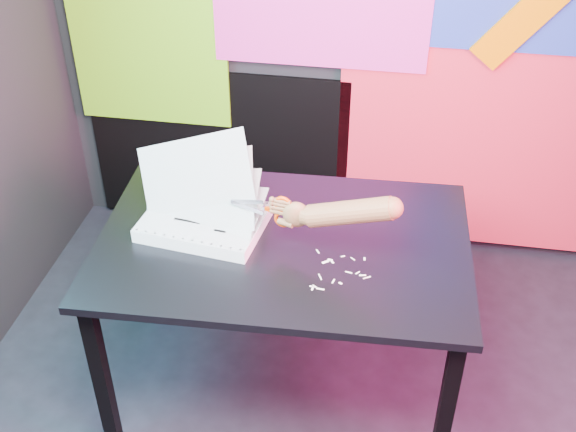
# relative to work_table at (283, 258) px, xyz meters

# --- Properties ---
(room) EXTENTS (3.01, 3.01, 2.71)m
(room) POSITION_rel_work_table_xyz_m (0.23, -0.41, 0.68)
(room) COLOR #21212C
(room) RESTS_ON ground
(backdrop) EXTENTS (2.88, 0.05, 2.08)m
(backdrop) POSITION_rel_work_table_xyz_m (0.29, 1.05, 0.29)
(backdrop) COLOR red
(backdrop) RESTS_ON ground
(work_table) EXTENTS (1.34, 0.92, 0.75)m
(work_table) POSITION_rel_work_table_xyz_m (0.00, 0.00, 0.00)
(work_table) COLOR black
(work_table) RESTS_ON ground
(printout_stack) EXTENTS (0.49, 0.36, 0.39)m
(printout_stack) POSITION_rel_work_table_xyz_m (-0.29, 0.03, 0.11)
(printout_stack) COLOR white
(printout_stack) RESTS_ON work_table
(scissors) EXTENTS (0.22, 0.04, 0.13)m
(scissors) POSITION_rel_work_table_xyz_m (-0.01, -0.02, 0.22)
(scissors) COLOR #ADB2C2
(scissors) RESTS_ON printout_stack
(hand_forearm) EXTENTS (0.43, 0.13, 0.19)m
(hand_forearm) POSITION_rel_work_table_xyz_m (0.20, -0.06, 0.27)
(hand_forearm) COLOR brown
(hand_forearm) RESTS_ON work_table
(paper_clippings) EXTENTS (0.20, 0.21, 0.00)m
(paper_clippings) POSITION_rel_work_table_xyz_m (0.20, -0.14, 0.08)
(paper_clippings) COLOR white
(paper_clippings) RESTS_ON work_table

